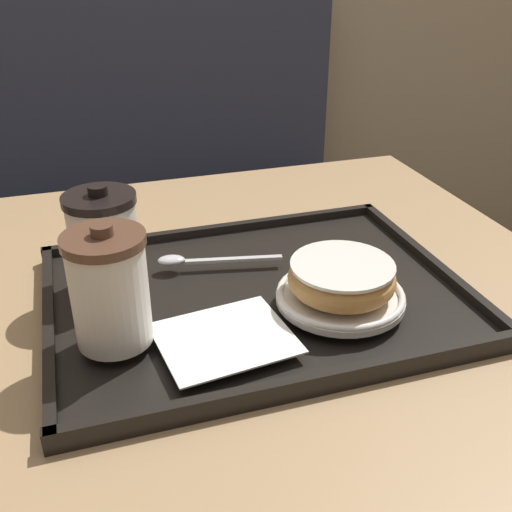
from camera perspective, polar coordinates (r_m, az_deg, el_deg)
The scene contains 9 objects.
booth_bench at distance 1.68m, azimuth -16.10°, elevation -1.71°, with size 1.47×0.44×1.00m.
cafe_table at distance 0.86m, azimuth -0.31°, elevation -14.22°, with size 0.87×0.88×0.72m.
serving_tray at distance 0.74m, azimuth 0.00°, elevation -3.88°, with size 0.50×0.37×0.02m.
napkin_paper at distance 0.64m, azimuth -2.99°, elevation -7.79°, with size 0.15×0.13×0.00m.
coffee_cup_front at distance 0.62m, azimuth -13.78°, elevation -3.04°, with size 0.08×0.08×0.13m.
coffee_cup_rear at distance 0.74m, azimuth -14.28°, elevation 1.66°, with size 0.09×0.09×0.12m.
plate_with_chocolate_donut at distance 0.70m, azimuth 8.03°, elevation -3.76°, with size 0.15×0.15×0.01m.
donut_chocolate_glazed at distance 0.69m, azimuth 8.16°, elevation -2.00°, with size 0.12×0.12×0.04m.
spoon at distance 0.78m, azimuth -6.16°, elevation -0.37°, with size 0.16×0.05×0.01m.
Camera 1 is at (-0.19, -0.61, 1.12)m, focal length 42.00 mm.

